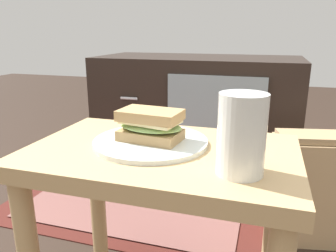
% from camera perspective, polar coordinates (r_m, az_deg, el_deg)
% --- Properties ---
extents(side_table, '(0.56, 0.36, 0.46)m').
position_cam_1_polar(side_table, '(0.73, -1.13, -10.63)').
color(side_table, tan).
rests_on(side_table, ground).
extents(tv_cabinet, '(0.96, 0.46, 0.58)m').
position_cam_1_polar(tv_cabinet, '(1.65, 5.04, 1.82)').
color(tv_cabinet, black).
rests_on(tv_cabinet, ground).
extents(area_rug, '(1.06, 0.62, 0.01)m').
position_cam_1_polar(area_rug, '(1.42, -5.58, -13.04)').
color(area_rug, '#4C1E19').
rests_on(area_rug, ground).
extents(plate, '(0.25, 0.25, 0.01)m').
position_cam_1_polar(plate, '(0.71, -3.03, -2.76)').
color(plate, silver).
rests_on(plate, side_table).
extents(sandwich_front, '(0.15, 0.10, 0.07)m').
position_cam_1_polar(sandwich_front, '(0.70, -3.07, 0.15)').
color(sandwich_front, tan).
rests_on(sandwich_front, plate).
extents(beer_glass, '(0.08, 0.08, 0.14)m').
position_cam_1_polar(beer_glass, '(0.56, 12.66, -1.74)').
color(beer_glass, silver).
rests_on(beer_glass, side_table).
extents(paper_bag, '(0.26, 0.19, 0.38)m').
position_cam_1_polar(paper_bag, '(1.22, 23.05, -9.87)').
color(paper_bag, tan).
rests_on(paper_bag, ground).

